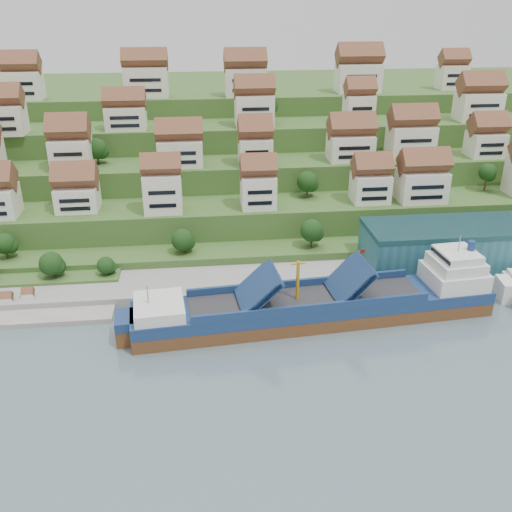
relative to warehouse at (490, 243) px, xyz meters
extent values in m
plane|color=slate|center=(-52.00, -17.00, -7.20)|extent=(300.00, 300.00, 0.00)
cube|color=gray|center=(-32.00, -2.00, -6.10)|extent=(180.00, 14.00, 2.20)
cube|color=gray|center=(-110.00, -5.00, -6.70)|extent=(45.00, 20.00, 1.00)
cube|color=#2D4C1E|center=(-52.00, 69.00, -5.20)|extent=(260.00, 128.00, 4.00)
cube|color=#2D4C1E|center=(-52.00, 74.00, -1.70)|extent=(260.00, 118.00, 11.00)
cube|color=#2D4C1E|center=(-52.00, 82.00, 1.80)|extent=(260.00, 102.00, 18.00)
cube|color=#2D4C1E|center=(-52.00, 90.00, 5.30)|extent=(260.00, 86.00, 25.00)
cube|color=#2D4C1E|center=(-52.00, 99.00, 8.30)|extent=(260.00, 68.00, 31.00)
cube|color=silver|center=(-99.05, 23.80, 6.87)|extent=(10.38, 8.57, 6.14)
cube|color=silver|center=(-77.41, 19.92, 8.73)|extent=(9.41, 7.03, 9.86)
cube|color=silver|center=(-53.28, 20.55, 8.00)|extent=(8.72, 7.62, 8.40)
cube|color=silver|center=(-23.45, 21.64, 7.51)|extent=(9.49, 7.73, 7.42)
cube|color=silver|center=(-9.89, 20.69, 7.84)|extent=(12.20, 8.26, 8.08)
cube|color=silver|center=(-101.87, 37.19, 14.88)|extent=(10.40, 8.98, 8.16)
cube|color=silver|center=(-72.91, 36.76, 14.39)|extent=(12.15, 7.90, 7.18)
cube|color=silver|center=(-52.40, 35.56, 14.51)|extent=(8.88, 8.56, 7.42)
cube|color=silver|center=(-25.17, 37.24, 14.38)|extent=(12.37, 8.36, 7.16)
cube|color=silver|center=(-6.94, 39.15, 15.25)|extent=(12.80, 8.18, 8.90)
cube|color=silver|center=(14.69, 36.91, 14.23)|extent=(9.66, 8.04, 6.87)
cube|color=silver|center=(-121.29, 49.68, 21.87)|extent=(10.90, 7.86, 8.14)
cube|color=silver|center=(-88.31, 52.13, 21.08)|extent=(11.58, 7.30, 6.57)
cube|color=silver|center=(-50.75, 52.85, 22.34)|extent=(11.28, 7.79, 9.08)
cube|color=silver|center=(-19.49, 51.02, 22.17)|extent=(8.41, 7.14, 8.75)
cube|color=silver|center=(18.98, 53.02, 22.04)|extent=(12.93, 8.47, 8.48)
cube|color=silver|center=(-120.52, 71.13, 28.05)|extent=(11.01, 8.03, 8.50)
cube|color=silver|center=(-83.05, 71.41, 28.41)|extent=(13.59, 7.51, 9.21)
cube|color=silver|center=(-51.73, 69.85, 28.09)|extent=(12.79, 8.15, 8.57)
cube|color=silver|center=(-13.92, 73.24, 28.37)|extent=(14.28, 8.73, 9.13)
cube|color=silver|center=(19.75, 75.85, 27.80)|extent=(9.12, 7.05, 8.00)
ellipsoid|color=#1A3F15|center=(-114.44, 10.93, 0.54)|extent=(4.99, 4.99, 4.99)
ellipsoid|color=#1A3F15|center=(-41.43, 9.11, 1.31)|extent=(5.61, 5.61, 5.61)
ellipsoid|color=#1A3F15|center=(-72.91, 9.29, 0.22)|extent=(5.38, 5.38, 5.38)
ellipsoid|color=#1A3F15|center=(10.83, 26.11, 9.28)|extent=(4.74, 4.74, 4.74)
ellipsoid|color=#1A3F15|center=(-39.36, 26.66, 8.16)|extent=(5.65, 5.65, 5.65)
ellipsoid|color=#1A3F15|center=(-5.91, 42.83, 16.61)|extent=(4.97, 4.97, 4.97)
ellipsoid|color=#1A3F15|center=(-101.80, 42.38, 15.23)|extent=(5.59, 5.59, 5.59)
ellipsoid|color=#1A3F15|center=(-95.69, 40.97, 15.09)|extent=(5.64, 5.64, 5.64)
ellipsoid|color=#1A3F15|center=(-46.94, 56.21, 24.03)|extent=(6.71, 6.71, 6.71)
ellipsoid|color=#1A3F15|center=(-16.72, 56.97, 21.71)|extent=(4.13, 4.13, 4.13)
ellipsoid|color=#1A3F15|center=(-102.23, 2.00, -1.05)|extent=(5.42, 5.42, 5.42)
ellipsoid|color=#1A3F15|center=(-90.32, 2.00, -2.11)|extent=(4.06, 4.06, 4.06)
cube|color=#275E6B|center=(0.00, 0.00, 0.00)|extent=(60.00, 15.00, 10.00)
cylinder|color=gray|center=(-34.00, -7.00, -1.00)|extent=(0.16, 0.16, 8.00)
cube|color=maroon|center=(-33.40, -7.00, 2.60)|extent=(1.20, 0.05, 0.80)
cube|color=white|center=(-110.00, -7.00, -5.10)|extent=(2.40, 2.20, 2.20)
cube|color=white|center=(-106.00, -5.50, -5.10)|extent=(2.40, 2.20, 2.20)
cube|color=#59341B|center=(-46.14, -18.36, -6.20)|extent=(74.60, 17.48, 4.74)
cube|color=navy|center=(-46.14, -18.36, -3.13)|extent=(74.60, 17.59, 2.46)
cube|color=silver|center=(-77.30, -20.96, -0.76)|extent=(10.34, 11.55, 2.46)
cube|color=#262628|center=(-48.03, -18.52, -1.89)|extent=(48.02, 13.57, 0.28)
cube|color=navy|center=(-58.41, -19.39, 1.33)|extent=(7.94, 11.01, 6.55)
cube|color=navy|center=(-39.53, -17.81, 1.33)|extent=(7.59, 10.98, 6.92)
cylinder|color=gold|center=(-49.92, -18.68, 2.28)|extent=(0.72, 0.72, 8.53)
cube|color=silver|center=(-15.92, -15.84, -0.09)|extent=(12.23, 11.71, 3.79)
cube|color=silver|center=(-15.92, -15.84, 2.94)|extent=(10.25, 10.42, 2.37)
cube|color=silver|center=(-15.92, -15.84, 4.93)|extent=(8.26, 9.13, 1.71)
cylinder|color=navy|center=(-13.09, -15.61, 6.73)|extent=(1.64, 1.64, 2.08)
camera|label=1|loc=(-69.34, -117.51, 54.49)|focal=40.00mm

